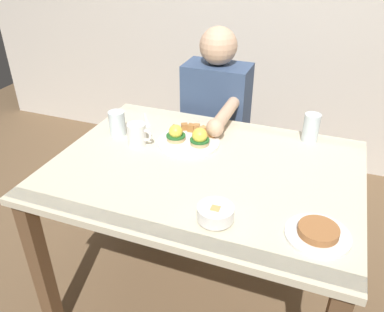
{
  "coord_description": "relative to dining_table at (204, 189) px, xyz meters",
  "views": [
    {
      "loc": [
        0.42,
        -1.23,
        1.56
      ],
      "look_at": [
        -0.05,
        0.0,
        0.78
      ],
      "focal_mm": 36.63,
      "sensor_mm": 36.0,
      "label": 1
    }
  ],
  "objects": [
    {
      "name": "ground_plane",
      "position": [
        0.0,
        0.0,
        -0.63
      ],
      "size": [
        6.0,
        6.0,
        0.0
      ],
      "primitive_type": "plane",
      "color": "brown"
    },
    {
      "name": "dining_table",
      "position": [
        0.0,
        0.0,
        0.0
      ],
      "size": [
        1.2,
        0.9,
        0.74
      ],
      "color": "beige",
      "rests_on": "ground_plane"
    },
    {
      "name": "eggs_benedict_plate",
      "position": [
        -0.12,
        0.16,
        0.13
      ],
      "size": [
        0.27,
        0.27,
        0.09
      ],
      "color": "white",
      "rests_on": "dining_table"
    },
    {
      "name": "fruit_bowl",
      "position": [
        0.14,
        -0.29,
        0.14
      ],
      "size": [
        0.12,
        0.12,
        0.06
      ],
      "color": "white",
      "rests_on": "dining_table"
    },
    {
      "name": "coffee_mug",
      "position": [
        -0.33,
        0.08,
        0.16
      ],
      "size": [
        0.11,
        0.08,
        0.09
      ],
      "color": "white",
      "rests_on": "dining_table"
    },
    {
      "name": "fork",
      "position": [
        -0.4,
        0.29,
        0.11
      ],
      "size": [
        0.1,
        0.14,
        0.0
      ],
      "color": "silver",
      "rests_on": "dining_table"
    },
    {
      "name": "water_glass_near",
      "position": [
        0.36,
        0.37,
        0.16
      ],
      "size": [
        0.07,
        0.07,
        0.13
      ],
      "color": "silver",
      "rests_on": "dining_table"
    },
    {
      "name": "water_glass_far",
      "position": [
        -0.46,
        0.12,
        0.16
      ],
      "size": [
        0.07,
        0.07,
        0.11
      ],
      "color": "silver",
      "rests_on": "dining_table"
    },
    {
      "name": "side_plate",
      "position": [
        0.46,
        -0.25,
        0.12
      ],
      "size": [
        0.2,
        0.2,
        0.04
      ],
      "color": "white",
      "rests_on": "dining_table"
    },
    {
      "name": "diner_person",
      "position": [
        -0.15,
        0.6,
        0.02
      ],
      "size": [
        0.34,
        0.54,
        1.14
      ],
      "color": "#33333D",
      "rests_on": "ground_plane"
    }
  ]
}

